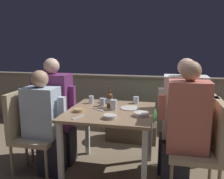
{
  "coord_description": "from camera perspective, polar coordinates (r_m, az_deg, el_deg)",
  "views": [
    {
      "loc": [
        0.57,
        -2.46,
        1.47
      ],
      "look_at": [
        0.0,
        0.07,
        0.98
      ],
      "focal_mm": 38.0,
      "sensor_mm": 36.0,
      "label": 1
    }
  ],
  "objects": [
    {
      "name": "chair_left_near",
      "position": [
        2.92,
        -19.57,
        -8.21
      ],
      "size": [
        0.48,
        0.47,
        0.95
      ],
      "color": "tan",
      "rests_on": "ground_plane"
    },
    {
      "name": "glass_cup_1",
      "position": [
        2.63,
        0.38,
        -3.69
      ],
      "size": [
        0.08,
        0.08,
        0.11
      ],
      "color": "silver",
      "rests_on": "dining_table"
    },
    {
      "name": "fork_1",
      "position": [
        2.39,
        -8.1,
        -6.6
      ],
      "size": [
        0.08,
        0.16,
        0.01
      ],
      "color": "silver",
      "rests_on": "dining_table"
    },
    {
      "name": "planter_hedge",
      "position": [
        3.7,
        4.82,
        -7.18
      ],
      "size": [
        0.76,
        0.47,
        0.59
      ],
      "color": "brown",
      "rests_on": "ground_plane"
    },
    {
      "name": "bowl_3",
      "position": [
        2.96,
        -1.56,
        -2.66
      ],
      "size": [
        0.13,
        0.13,
        0.05
      ],
      "color": "#4C709E",
      "rests_on": "dining_table"
    },
    {
      "name": "chair_left_far",
      "position": [
        3.14,
        -16.79,
        -6.68
      ],
      "size": [
        0.48,
        0.47,
        0.95
      ],
      "color": "tan",
      "rests_on": "ground_plane"
    },
    {
      "name": "fork_0",
      "position": [
        2.63,
        -3.24,
        -4.91
      ],
      "size": [
        0.15,
        0.11,
        0.01
      ],
      "color": "silver",
      "rests_on": "dining_table"
    },
    {
      "name": "dining_table",
      "position": [
        2.65,
        -0.34,
        -7.02
      ],
      "size": [
        0.93,
        0.94,
        0.76
      ],
      "color": "#937556",
      "rests_on": "ground_plane"
    },
    {
      "name": "bowl_0",
      "position": [
        2.58,
        -8.09,
        -4.91
      ],
      "size": [
        0.12,
        0.12,
        0.03
      ],
      "color": "tan",
      "rests_on": "dining_table"
    },
    {
      "name": "glass_cup_0",
      "position": [
        2.92,
        -5.02,
        -2.44
      ],
      "size": [
        0.06,
        0.06,
        0.09
      ],
      "color": "silver",
      "rests_on": "dining_table"
    },
    {
      "name": "beer_bottle",
      "position": [
        2.7,
        -0.56,
        -2.47
      ],
      "size": [
        0.07,
        0.07,
        0.25
      ],
      "color": "brown",
      "rests_on": "dining_table"
    },
    {
      "name": "glass_cup_3",
      "position": [
        2.93,
        5.8,
        -2.54
      ],
      "size": [
        0.07,
        0.07,
        0.08
      ],
      "color": "silver",
      "rests_on": "dining_table"
    },
    {
      "name": "person_white_polo",
      "position": [
        2.77,
        16.21,
        -6.6
      ],
      "size": [
        0.51,
        0.26,
        1.33
      ],
      "color": "#282833",
      "rests_on": "ground_plane"
    },
    {
      "name": "person_purple_stripe",
      "position": [
        3.01,
        -13.37,
        -5.17
      ],
      "size": [
        0.5,
        0.26,
        1.31
      ],
      "color": "#282833",
      "rests_on": "ground_plane"
    },
    {
      "name": "glass_cup_2",
      "position": [
        2.79,
        -2.33,
        -3.04
      ],
      "size": [
        0.07,
        0.07,
        0.09
      ],
      "color": "silver",
      "rests_on": "dining_table"
    },
    {
      "name": "bowl_1",
      "position": [
        2.33,
        -0.52,
        -6.47
      ],
      "size": [
        0.14,
        0.14,
        0.04
      ],
      "color": "beige",
      "rests_on": "dining_table"
    },
    {
      "name": "bowl_2",
      "position": [
        2.42,
        7.09,
        -5.84
      ],
      "size": [
        0.16,
        0.16,
        0.04
      ],
      "color": "silver",
      "rests_on": "dining_table"
    },
    {
      "name": "ground_plane",
      "position": [
        2.92,
        -0.32,
        -19.45
      ],
      "size": [
        16.0,
        16.0,
        0.0
      ],
      "primitive_type": "plane",
      "color": "#847056"
    },
    {
      "name": "plate_0",
      "position": [
        2.7,
        4.4,
        -4.47
      ],
      "size": [
        0.22,
        0.22,
        0.01
      ],
      "color": "silver",
      "rests_on": "dining_table"
    },
    {
      "name": "chair_right_far",
      "position": [
        2.83,
        20.43,
        -8.86
      ],
      "size": [
        0.48,
        0.47,
        0.95
      ],
      "color": "tan",
      "rests_on": "ground_plane"
    },
    {
      "name": "person_coral_top",
      "position": [
        2.44,
        16.99,
        -8.94
      ],
      "size": [
        0.48,
        0.26,
        1.32
      ],
      "color": "#282833",
      "rests_on": "ground_plane"
    },
    {
      "name": "chair_right_near",
      "position": [
        2.51,
        21.78,
        -11.51
      ],
      "size": [
        0.48,
        0.47,
        0.95
      ],
      "color": "tan",
      "rests_on": "ground_plane"
    },
    {
      "name": "person_blue_shirt",
      "position": [
        2.79,
        -15.85,
        -7.74
      ],
      "size": [
        0.47,
        0.26,
        1.2
      ],
      "color": "#282833",
      "rests_on": "ground_plane"
    },
    {
      "name": "parapet_wall",
      "position": [
        4.31,
        4.76,
        -2.72
      ],
      "size": [
        9.0,
        0.18,
        0.92
      ],
      "color": "gray",
      "rests_on": "ground_plane"
    }
  ]
}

